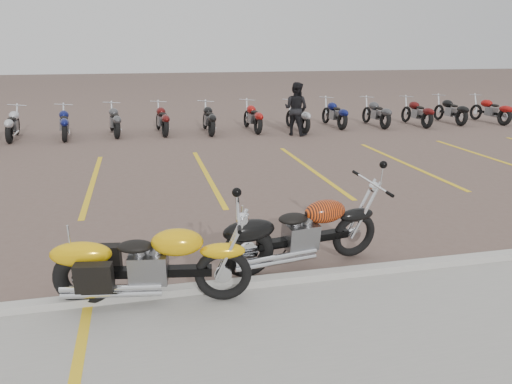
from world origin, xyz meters
TOP-DOWN VIEW (x-y plane):
  - ground at (0.00, 0.00)m, footprint 100.00×100.00m
  - curb at (0.00, -2.00)m, footprint 60.00×0.18m
  - parking_stripes at (0.00, 4.00)m, footprint 38.00×5.50m
  - yellow_cruiser at (-1.54, -2.12)m, footprint 2.41×0.57m
  - flame_cruiser at (0.57, -1.53)m, footprint 2.42×0.56m
  - person_b at (3.83, 8.92)m, footprint 1.13×1.13m
  - bg_bike_row at (1.68, 10.10)m, footprint 22.25×2.05m

SIDE VIEW (x-z plane):
  - ground at x=0.00m, z-range 0.00..0.00m
  - parking_stripes at x=0.00m, z-range 0.00..0.01m
  - curb at x=0.00m, z-range 0.00..0.12m
  - yellow_cruiser at x=-1.54m, z-range 0.00..1.00m
  - flame_cruiser at x=0.57m, z-range 0.00..1.00m
  - bg_bike_row at x=1.68m, z-range 0.00..1.10m
  - person_b at x=3.83m, z-range 0.00..1.85m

